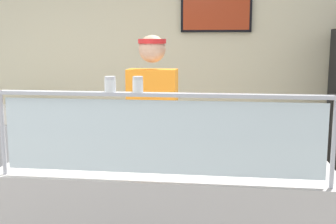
{
  "coord_description": "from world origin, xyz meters",
  "views": [
    {
      "loc": [
        1.36,
        -2.21,
        1.71
      ],
      "look_at": [
        1.0,
        0.44,
        1.27
      ],
      "focal_mm": 46.17,
      "sensor_mm": 36.0,
      "label": 1
    }
  ],
  "objects_px": {
    "parmesan_shaker": "(110,85)",
    "pizza_box_stack": "(23,113)",
    "pizza_tray": "(132,157)",
    "pepper_flake_shaker": "(138,85)",
    "pizza_server": "(125,155)",
    "worker_figure": "(153,132)"
  },
  "relations": [
    {
      "from": "parmesan_shaker",
      "to": "pizza_box_stack",
      "type": "distance_m",
      "value": 2.56
    },
    {
      "from": "pizza_tray",
      "to": "pepper_flake_shaker",
      "type": "distance_m",
      "value": 0.66
    },
    {
      "from": "pizza_server",
      "to": "pepper_flake_shaker",
      "type": "bearing_deg",
      "value": -49.22
    },
    {
      "from": "worker_figure",
      "to": "pizza_server",
      "type": "bearing_deg",
      "value": -96.63
    },
    {
      "from": "pizza_tray",
      "to": "pizza_server",
      "type": "height_order",
      "value": "pizza_server"
    },
    {
      "from": "worker_figure",
      "to": "pizza_tray",
      "type": "bearing_deg",
      "value": -92.79
    },
    {
      "from": "pizza_server",
      "to": "pizza_box_stack",
      "type": "xyz_separation_m",
      "value": [
        -1.49,
        1.63,
        -0.03
      ]
    },
    {
      "from": "parmesan_shaker",
      "to": "pizza_box_stack",
      "type": "height_order",
      "value": "parmesan_shaker"
    },
    {
      "from": "pepper_flake_shaker",
      "to": "pizza_tray",
      "type": "bearing_deg",
      "value": 107.27
    },
    {
      "from": "worker_figure",
      "to": "pizza_box_stack",
      "type": "relative_size",
      "value": 3.66
    },
    {
      "from": "pizza_server",
      "to": "parmesan_shaker",
      "type": "xyz_separation_m",
      "value": [
        0.01,
        -0.37,
        0.49
      ]
    },
    {
      "from": "pizza_tray",
      "to": "worker_figure",
      "type": "xyz_separation_m",
      "value": [
        0.03,
        0.63,
        0.04
      ]
    },
    {
      "from": "worker_figure",
      "to": "parmesan_shaker",
      "type": "bearing_deg",
      "value": -93.39
    },
    {
      "from": "pizza_server",
      "to": "parmesan_shaker",
      "type": "distance_m",
      "value": 0.61
    },
    {
      "from": "pizza_server",
      "to": "parmesan_shaker",
      "type": "height_order",
      "value": "parmesan_shaker"
    },
    {
      "from": "pizza_server",
      "to": "pizza_box_stack",
      "type": "height_order",
      "value": "pizza_box_stack"
    },
    {
      "from": "parmesan_shaker",
      "to": "pepper_flake_shaker",
      "type": "distance_m",
      "value": 0.15
    },
    {
      "from": "parmesan_shaker",
      "to": "pizza_box_stack",
      "type": "relative_size",
      "value": 0.18
    },
    {
      "from": "pizza_server",
      "to": "pepper_flake_shaker",
      "type": "xyz_separation_m",
      "value": [
        0.17,
        -0.37,
        0.49
      ]
    },
    {
      "from": "pizza_tray",
      "to": "parmesan_shaker",
      "type": "xyz_separation_m",
      "value": [
        -0.03,
        -0.39,
        0.51
      ]
    },
    {
      "from": "pizza_box_stack",
      "to": "pizza_server",
      "type": "bearing_deg",
      "value": -47.61
    },
    {
      "from": "parmesan_shaker",
      "to": "pepper_flake_shaker",
      "type": "height_order",
      "value": "pepper_flake_shaker"
    }
  ]
}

